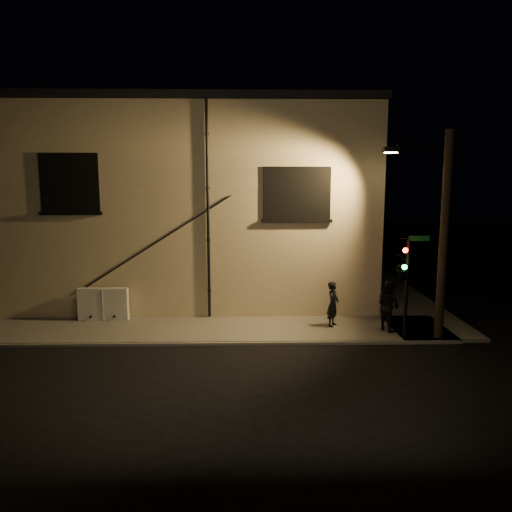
{
  "coord_description": "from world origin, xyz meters",
  "views": [
    {
      "loc": [
        -0.42,
        -16.18,
        5.62
      ],
      "look_at": [
        0.01,
        1.8,
        2.75
      ],
      "focal_mm": 35.0,
      "sensor_mm": 36.0,
      "label": 1
    }
  ],
  "objects_px": {
    "pedestrian_b": "(388,305)",
    "traffic_signal": "(402,270)",
    "pedestrian_a": "(333,304)",
    "streetlamp_pole": "(441,231)",
    "utility_cabinet": "(103,304)"
  },
  "relations": [
    {
      "from": "pedestrian_b",
      "to": "traffic_signal",
      "type": "bearing_deg",
      "value": 160.57
    },
    {
      "from": "streetlamp_pole",
      "to": "traffic_signal",
      "type": "bearing_deg",
      "value": -171.71
    },
    {
      "from": "utility_cabinet",
      "to": "pedestrian_b",
      "type": "distance_m",
      "value": 10.77
    },
    {
      "from": "pedestrian_a",
      "to": "traffic_signal",
      "type": "bearing_deg",
      "value": -97.08
    },
    {
      "from": "streetlamp_pole",
      "to": "pedestrian_b",
      "type": "bearing_deg",
      "value": 151.92
    },
    {
      "from": "pedestrian_b",
      "to": "pedestrian_a",
      "type": "bearing_deg",
      "value": 46.12
    },
    {
      "from": "pedestrian_a",
      "to": "streetlamp_pole",
      "type": "bearing_deg",
      "value": -82.31
    },
    {
      "from": "pedestrian_a",
      "to": "pedestrian_b",
      "type": "height_order",
      "value": "pedestrian_b"
    },
    {
      "from": "pedestrian_a",
      "to": "traffic_signal",
      "type": "height_order",
      "value": "traffic_signal"
    },
    {
      "from": "traffic_signal",
      "to": "pedestrian_b",
      "type": "bearing_deg",
      "value": 98.52
    },
    {
      "from": "pedestrian_a",
      "to": "utility_cabinet",
      "type": "bearing_deg",
      "value": 112.48
    },
    {
      "from": "pedestrian_a",
      "to": "traffic_signal",
      "type": "xyz_separation_m",
      "value": [
        2.05,
        -1.5,
        1.55
      ]
    },
    {
      "from": "pedestrian_b",
      "to": "streetlamp_pole",
      "type": "distance_m",
      "value": 3.21
    },
    {
      "from": "pedestrian_a",
      "to": "traffic_signal",
      "type": "distance_m",
      "value": 2.98
    },
    {
      "from": "pedestrian_b",
      "to": "streetlamp_pole",
      "type": "height_order",
      "value": "streetlamp_pole"
    }
  ]
}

